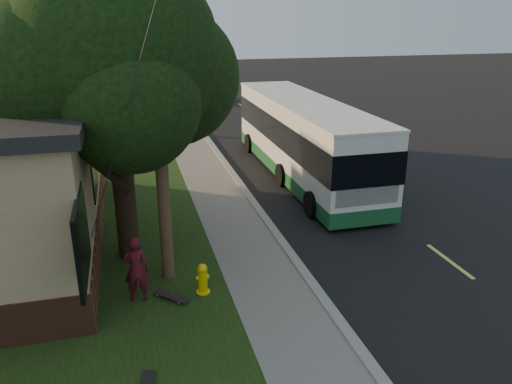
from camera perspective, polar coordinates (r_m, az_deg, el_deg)
ground at (r=12.55m, az=5.94°, el=-10.04°), size 120.00×120.00×0.00m
road at (r=22.54m, az=6.61°, el=3.69°), size 8.00×80.00×0.01m
curb at (r=21.43m, az=-3.42°, el=3.09°), size 0.25×80.00×0.12m
sidewalk at (r=21.27m, az=-6.06°, el=2.83°), size 2.00×80.00×0.08m
grass_verge at (r=21.07m, az=-15.50°, el=2.02°), size 5.00×80.00×0.07m
fire_hydrant at (r=11.76m, az=-6.12°, el=-9.83°), size 0.32×0.32×0.74m
utility_pole at (r=11.26m, az=-11.34°, el=11.30°), size 2.86×3.21×9.07m
leafy_tree at (r=12.82m, az=-16.03°, el=14.36°), size 6.30×6.00×7.80m
bare_tree_near at (r=28.43m, az=-13.91°, el=11.05°), size 1.38×1.21×4.31m
bare_tree_far at (r=40.36m, az=-13.68°, el=13.32°), size 1.38×1.21×4.03m
traffic_signal at (r=44.46m, az=-9.31°, el=15.67°), size 0.18×0.22×5.50m
transit_bus at (r=19.79m, az=5.43°, el=6.30°), size 2.59×11.24×3.04m
skateboarder at (r=11.54m, az=-13.52°, el=-8.56°), size 0.62×0.45×1.56m
skateboard_spare at (r=11.77m, az=-9.65°, el=-11.68°), size 0.81×0.80×0.09m
distant_car at (r=38.01m, az=-6.46°, el=11.33°), size 1.69×3.95×1.33m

